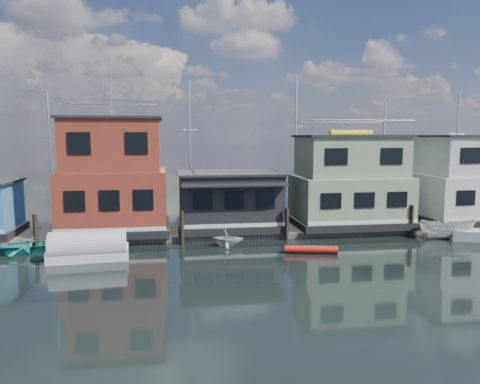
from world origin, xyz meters
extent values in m
plane|color=black|center=(0.00, 0.00, 0.00)|extent=(160.00, 160.00, 0.00)
cube|color=#595147|center=(0.00, 12.00, 0.20)|extent=(48.00, 5.00, 0.40)
cube|color=black|center=(-8.50, 12.00, 0.65)|extent=(7.40, 5.90, 0.50)
cube|color=maroon|center=(-8.50, 12.00, 2.77)|extent=(7.00, 5.50, 3.74)
cube|color=maroon|center=(-8.50, 12.00, 6.37)|extent=(6.30, 4.95, 3.46)
cube|color=black|center=(-8.50, 12.00, 8.18)|extent=(6.65, 5.23, 0.16)
cylinder|color=silver|center=(-8.50, 12.00, 10.26)|extent=(0.08, 0.08, 4.00)
cube|color=black|center=(-0.50, 12.00, 0.65)|extent=(7.40, 5.40, 0.50)
cube|color=black|center=(-0.50, 12.00, 2.60)|extent=(7.00, 5.00, 3.40)
cube|color=black|center=(-0.50, 12.00, 4.38)|extent=(7.30, 5.30, 0.16)
cube|color=black|center=(-0.50, 9.20, 3.79)|extent=(7.00, 1.20, 0.12)
cube|color=black|center=(8.50, 12.00, 0.65)|extent=(8.40, 5.90, 0.50)
cube|color=gray|center=(8.50, 12.00, 2.46)|extent=(8.00, 5.50, 3.12)
cube|color=gray|center=(8.50, 12.00, 5.46)|extent=(7.20, 4.95, 2.88)
cube|color=black|center=(8.50, 12.00, 6.98)|extent=(7.60, 5.23, 0.16)
cylinder|color=gold|center=(8.50, 12.00, 7.15)|extent=(3.20, 0.56, 0.56)
cube|color=black|center=(18.50, 12.00, 0.65)|extent=(8.40, 5.90, 0.50)
cube|color=silver|center=(18.50, 12.00, 2.46)|extent=(8.00, 5.50, 3.12)
cube|color=silver|center=(18.50, 12.00, 5.46)|extent=(7.20, 4.95, 2.88)
cube|color=black|center=(18.50, 12.00, 6.98)|extent=(7.60, 5.23, 0.16)
cylinder|color=#2D2116|center=(-13.00, 9.20, 1.10)|extent=(0.28, 0.28, 2.20)
cylinder|color=#2D2116|center=(-4.00, 9.20, 1.10)|extent=(0.28, 0.28, 2.20)
cylinder|color=#2D2116|center=(3.00, 9.20, 1.10)|extent=(0.28, 0.28, 2.20)
cylinder|color=#2D2116|center=(12.00, 9.20, 1.10)|extent=(0.28, 0.28, 2.20)
cylinder|color=silver|center=(-14.00, 18.00, 5.25)|extent=(0.16, 0.16, 10.50)
cylinder|color=silver|center=(-14.00, 18.00, 6.83)|extent=(1.40, 0.06, 0.06)
cylinder|color=silver|center=(-3.00, 18.00, 5.75)|extent=(0.16, 0.16, 11.50)
cylinder|color=silver|center=(-3.00, 18.00, 7.48)|extent=(1.40, 0.06, 0.06)
cylinder|color=silver|center=(6.00, 18.00, 6.00)|extent=(0.16, 0.16, 12.00)
cylinder|color=silver|center=(6.00, 18.00, 7.80)|extent=(1.40, 0.06, 0.06)
cylinder|color=silver|center=(14.00, 18.00, 5.00)|extent=(0.16, 0.16, 10.00)
cylinder|color=silver|center=(14.00, 18.00, 6.50)|extent=(1.40, 0.06, 0.06)
cylinder|color=silver|center=(21.00, 18.00, 5.50)|extent=(0.16, 0.16, 11.00)
cylinder|color=silver|center=(21.00, 18.00, 7.15)|extent=(1.40, 0.06, 0.06)
imported|color=#217C7A|center=(-12.90, 8.48, 0.41)|extent=(4.44, 3.58, 0.81)
imported|color=silver|center=(-1.17, 8.15, 0.54)|extent=(2.46, 2.27, 1.08)
imported|color=silver|center=(13.89, 7.89, 0.70)|extent=(3.85, 2.53, 1.39)
cylinder|color=red|center=(3.57, 5.55, 0.23)|extent=(3.17, 1.16, 0.46)
cube|color=silver|center=(-9.37, 6.06, 0.37)|extent=(4.53, 2.02, 0.73)
cylinder|color=#A5A5AA|center=(-9.37, 6.06, 0.79)|extent=(4.33, 2.11, 1.78)
camera|label=1|loc=(-4.84, -20.84, 7.00)|focal=35.00mm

